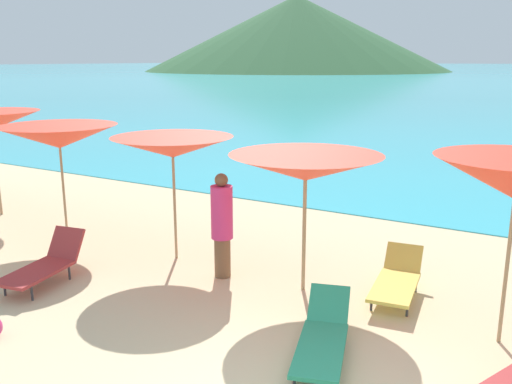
% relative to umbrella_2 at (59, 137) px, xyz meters
% --- Properties ---
extents(ground_plane, '(50.00, 100.00, 0.30)m').
position_rel_umbrella_2_xyz_m(ground_plane, '(6.56, 7.09, -2.15)').
color(ground_plane, beige).
extents(headland_hill, '(87.15, 87.15, 21.12)m').
position_rel_umbrella_2_xyz_m(headland_hill, '(-64.98, 140.95, 8.57)').
color(headland_hill, '#2D5B33').
rests_on(headland_hill, ground_plane).
extents(umbrella_2, '(2.34, 2.34, 2.22)m').
position_rel_umbrella_2_xyz_m(umbrella_2, '(0.00, 0.00, 0.00)').
color(umbrella_2, '#9E7F59').
rests_on(umbrella_2, ground_plane).
extents(umbrella_3, '(2.24, 2.24, 2.15)m').
position_rel_umbrella_2_xyz_m(umbrella_3, '(2.56, 0.20, -0.02)').
color(umbrella_3, '#9E7F59').
rests_on(umbrella_3, ground_plane).
extents(umbrella_4, '(2.30, 2.30, 2.09)m').
position_rel_umbrella_2_xyz_m(umbrella_4, '(5.08, 0.10, -0.11)').
color(umbrella_4, '#9E7F59').
rests_on(umbrella_4, ground_plane).
extents(lounge_chair_3, '(0.76, 1.64, 0.60)m').
position_rel_umbrella_2_xyz_m(lounge_chair_3, '(6.39, 0.55, -1.73)').
color(lounge_chair_3, '#D8BF4C').
rests_on(lounge_chair_3, ground_plane).
extents(lounge_chair_4, '(1.00, 1.79, 0.58)m').
position_rel_umbrella_2_xyz_m(lounge_chair_4, '(6.13, -1.56, -1.74)').
color(lounge_chair_4, '#268C66').
rests_on(lounge_chair_4, ground_plane).
extents(lounge_chair_7, '(0.84, 1.58, 0.73)m').
position_rel_umbrella_2_xyz_m(lounge_chair_7, '(1.51, -1.73, -1.67)').
color(lounge_chair_7, '#A53333').
rests_on(lounge_chair_7, ground_plane).
extents(beachgoer_3, '(0.35, 0.35, 1.70)m').
position_rel_umbrella_2_xyz_m(beachgoer_3, '(3.74, -0.10, -1.10)').
color(beachgoer_3, brown).
rests_on(beachgoer_3, ground_plane).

